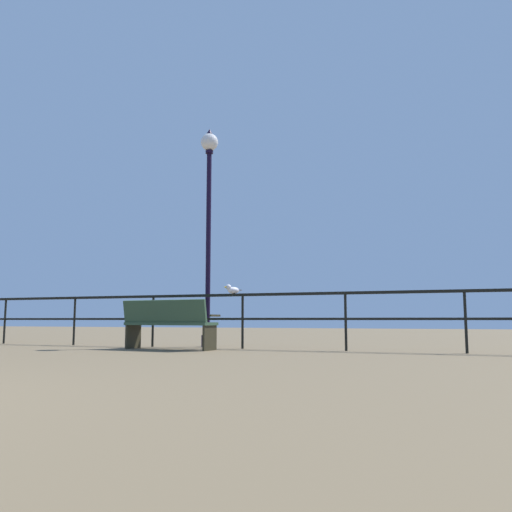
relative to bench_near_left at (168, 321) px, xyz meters
The scene contains 4 objects.
pier_railing 0.81m from the bench_near_left, 77.75° to the left, with size 24.23×0.05×0.98m.
bench_near_left is the anchor object (origin of this frame).
lamppost_center 2.56m from the bench_near_left, 78.12° to the left, with size 0.35×0.35×4.29m.
seagull_on_rail 1.29m from the bench_near_left, 39.40° to the left, with size 0.26×0.30×0.17m.
Camera 1 is at (4.57, -0.94, 0.52)m, focal length 37.04 mm.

